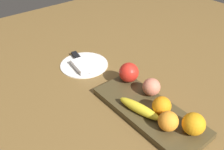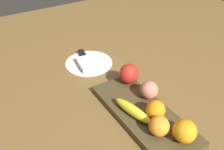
# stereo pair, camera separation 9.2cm
# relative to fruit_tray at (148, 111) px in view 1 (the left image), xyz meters

# --- Properties ---
(ground_plane) EXTENTS (2.40, 2.40, 0.00)m
(ground_plane) POSITION_rel_fruit_tray_xyz_m (0.05, 0.01, -0.01)
(ground_plane) COLOR brown
(fruit_tray) EXTENTS (0.41, 0.16, 0.02)m
(fruit_tray) POSITION_rel_fruit_tray_xyz_m (0.00, 0.00, 0.00)
(fruit_tray) COLOR #473C22
(fruit_tray) RESTS_ON ground_plane
(apple) EXTENTS (0.08, 0.08, 0.08)m
(apple) POSITION_rel_fruit_tray_xyz_m (-0.16, 0.05, 0.05)
(apple) COLOR red
(apple) RESTS_ON fruit_tray
(banana) EXTENTS (0.16, 0.06, 0.03)m
(banana) POSITION_rel_fruit_tray_xyz_m (-0.01, -0.04, 0.03)
(banana) COLOR yellow
(banana) RESTS_ON fruit_tray
(orange_near_apple) EXTENTS (0.07, 0.07, 0.07)m
(orange_near_apple) POSITION_rel_fruit_tray_xyz_m (0.15, 0.03, 0.05)
(orange_near_apple) COLOR orange
(orange_near_apple) RESTS_ON fruit_tray
(orange_near_banana) EXTENTS (0.06, 0.06, 0.06)m
(orange_near_banana) POSITION_rel_fruit_tray_xyz_m (0.04, 0.02, 0.04)
(orange_near_banana) COLOR orange
(orange_near_banana) RESTS_ON fruit_tray
(orange_center) EXTENTS (0.06, 0.06, 0.06)m
(orange_center) POSITION_rel_fruit_tray_xyz_m (0.10, -0.02, 0.04)
(orange_center) COLOR orange
(orange_center) RESTS_ON fruit_tray
(peach) EXTENTS (0.06, 0.06, 0.06)m
(peach) POSITION_rel_fruit_tray_xyz_m (-0.05, 0.06, 0.04)
(peach) COLOR #D6795E
(peach) RESTS_ON fruit_tray
(dinner_plate) EXTENTS (0.21, 0.21, 0.01)m
(dinner_plate) POSITION_rel_fruit_tray_xyz_m (-0.39, 0.00, -0.01)
(dinner_plate) COLOR white
(dinner_plate) RESTS_ON ground_plane
(folded_napkin) EXTENTS (0.12, 0.12, 0.02)m
(folded_napkin) POSITION_rel_fruit_tray_xyz_m (-0.36, -0.00, 0.01)
(folded_napkin) COLOR white
(folded_napkin) RESTS_ON dinner_plate
(knife) EXTENTS (0.18, 0.06, 0.01)m
(knife) POSITION_rel_fruit_tray_xyz_m (-0.43, -0.00, 0.00)
(knife) COLOR silver
(knife) RESTS_ON dinner_plate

